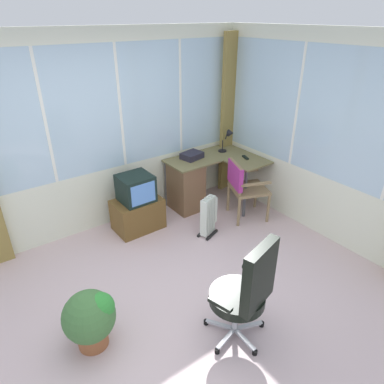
{
  "coord_description": "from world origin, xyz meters",
  "views": [
    {
      "loc": [
        -1.38,
        -2.14,
        2.67
      ],
      "look_at": [
        0.79,
        0.84,
        0.75
      ],
      "focal_mm": 32.3,
      "sensor_mm": 36.0,
      "label": 1
    }
  ],
  "objects_px": {
    "wooden_armchair": "(242,183)",
    "space_heater": "(209,215)",
    "potted_plant": "(91,317)",
    "tv_on_stand": "(137,206)",
    "office_chair": "(247,290)",
    "desk": "(190,183)",
    "paper_tray": "(192,155)",
    "desk_lamp": "(229,137)",
    "tv_remote": "(245,157)"
  },
  "relations": [
    {
      "from": "tv_on_stand",
      "to": "space_heater",
      "type": "relative_size",
      "value": 1.43
    },
    {
      "from": "desk",
      "to": "potted_plant",
      "type": "relative_size",
      "value": 2.24
    },
    {
      "from": "wooden_armchair",
      "to": "space_heater",
      "type": "xyz_separation_m",
      "value": [
        -0.63,
        -0.07,
        -0.27
      ]
    },
    {
      "from": "desk_lamp",
      "to": "wooden_armchair",
      "type": "xyz_separation_m",
      "value": [
        -0.32,
        -0.66,
        -0.43
      ]
    },
    {
      "from": "tv_on_stand",
      "to": "space_heater",
      "type": "height_order",
      "value": "tv_on_stand"
    },
    {
      "from": "desk",
      "to": "paper_tray",
      "type": "height_order",
      "value": "paper_tray"
    },
    {
      "from": "tv_remote",
      "to": "paper_tray",
      "type": "bearing_deg",
      "value": 164.13
    },
    {
      "from": "tv_remote",
      "to": "office_chair",
      "type": "xyz_separation_m",
      "value": [
        -1.77,
        -1.88,
        -0.18
      ]
    },
    {
      "from": "desk_lamp",
      "to": "paper_tray",
      "type": "bearing_deg",
      "value": 171.53
    },
    {
      "from": "desk_lamp",
      "to": "space_heater",
      "type": "distance_m",
      "value": 1.39
    },
    {
      "from": "office_chair",
      "to": "paper_tray",
      "type": "bearing_deg",
      "value": 64.36
    },
    {
      "from": "desk",
      "to": "tv_remote",
      "type": "distance_m",
      "value": 0.9
    },
    {
      "from": "office_chair",
      "to": "potted_plant",
      "type": "xyz_separation_m",
      "value": [
        -1.13,
        0.74,
        -0.26
      ]
    },
    {
      "from": "paper_tray",
      "to": "tv_on_stand",
      "type": "xyz_separation_m",
      "value": [
        -1.02,
        -0.14,
        -0.45
      ]
    },
    {
      "from": "desk_lamp",
      "to": "paper_tray",
      "type": "height_order",
      "value": "desk_lamp"
    },
    {
      "from": "paper_tray",
      "to": "wooden_armchair",
      "type": "bearing_deg",
      "value": -67.21
    },
    {
      "from": "potted_plant",
      "to": "space_heater",
      "type": "bearing_deg",
      "value": 21.95
    },
    {
      "from": "tv_on_stand",
      "to": "desk_lamp",
      "type": "bearing_deg",
      "value": 1.62
    },
    {
      "from": "desk",
      "to": "tv_on_stand",
      "type": "bearing_deg",
      "value": -176.41
    },
    {
      "from": "tv_remote",
      "to": "space_heater",
      "type": "bearing_deg",
      "value": -139.92
    },
    {
      "from": "space_heater",
      "to": "potted_plant",
      "type": "relative_size",
      "value": 0.98
    },
    {
      "from": "wooden_armchair",
      "to": "tv_on_stand",
      "type": "xyz_separation_m",
      "value": [
        -1.33,
        0.61,
        -0.2
      ]
    },
    {
      "from": "desk",
      "to": "paper_tray",
      "type": "xyz_separation_m",
      "value": [
        0.09,
        0.08,
        0.39
      ]
    },
    {
      "from": "wooden_armchair",
      "to": "tv_on_stand",
      "type": "distance_m",
      "value": 1.48
    },
    {
      "from": "tv_on_stand",
      "to": "potted_plant",
      "type": "bearing_deg",
      "value": -130.09
    },
    {
      "from": "desk_lamp",
      "to": "potted_plant",
      "type": "xyz_separation_m",
      "value": [
        -2.88,
        -1.51,
        -0.66
      ]
    },
    {
      "from": "desk",
      "to": "tv_remote",
      "type": "xyz_separation_m",
      "value": [
        0.74,
        -0.38,
        0.35
      ]
    },
    {
      "from": "desk",
      "to": "desk_lamp",
      "type": "distance_m",
      "value": 0.92
    },
    {
      "from": "desk_lamp",
      "to": "potted_plant",
      "type": "bearing_deg",
      "value": -152.36
    },
    {
      "from": "paper_tray",
      "to": "desk",
      "type": "bearing_deg",
      "value": -138.91
    },
    {
      "from": "wooden_armchair",
      "to": "space_heater",
      "type": "bearing_deg",
      "value": -173.43
    },
    {
      "from": "paper_tray",
      "to": "wooden_armchair",
      "type": "relative_size",
      "value": 0.35
    },
    {
      "from": "desk_lamp",
      "to": "wooden_armchair",
      "type": "relative_size",
      "value": 0.41
    },
    {
      "from": "tv_remote",
      "to": "wooden_armchair",
      "type": "xyz_separation_m",
      "value": [
        -0.33,
        -0.29,
        -0.21
      ]
    },
    {
      "from": "wooden_armchair",
      "to": "potted_plant",
      "type": "height_order",
      "value": "wooden_armchair"
    },
    {
      "from": "tv_on_stand",
      "to": "space_heater",
      "type": "xyz_separation_m",
      "value": [
        0.7,
        -0.68,
        -0.07
      ]
    },
    {
      "from": "desk_lamp",
      "to": "space_heater",
      "type": "xyz_separation_m",
      "value": [
        -0.95,
        -0.73,
        -0.7
      ]
    },
    {
      "from": "desk_lamp",
      "to": "tv_on_stand",
      "type": "bearing_deg",
      "value": -178.38
    },
    {
      "from": "desk_lamp",
      "to": "tv_remote",
      "type": "distance_m",
      "value": 0.43
    },
    {
      "from": "space_heater",
      "to": "desk_lamp",
      "type": "bearing_deg",
      "value": 37.56
    },
    {
      "from": "space_heater",
      "to": "tv_on_stand",
      "type": "bearing_deg",
      "value": 135.75
    },
    {
      "from": "paper_tray",
      "to": "potted_plant",
      "type": "bearing_deg",
      "value": -144.54
    },
    {
      "from": "wooden_armchair",
      "to": "space_heater",
      "type": "relative_size",
      "value": 1.55
    },
    {
      "from": "tv_on_stand",
      "to": "office_chair",
      "type": "bearing_deg",
      "value": -92.7
    },
    {
      "from": "office_chair",
      "to": "tv_on_stand",
      "type": "height_order",
      "value": "office_chair"
    },
    {
      "from": "potted_plant",
      "to": "wooden_armchair",
      "type": "bearing_deg",
      "value": 18.36
    },
    {
      "from": "desk",
      "to": "wooden_armchair",
      "type": "xyz_separation_m",
      "value": [
        0.41,
        -0.67,
        0.14
      ]
    },
    {
      "from": "paper_tray",
      "to": "potted_plant",
      "type": "relative_size",
      "value": 0.53
    },
    {
      "from": "potted_plant",
      "to": "tv_remote",
      "type": "bearing_deg",
      "value": 21.49
    },
    {
      "from": "desk",
      "to": "space_heater",
      "type": "bearing_deg",
      "value": -106.78
    }
  ]
}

